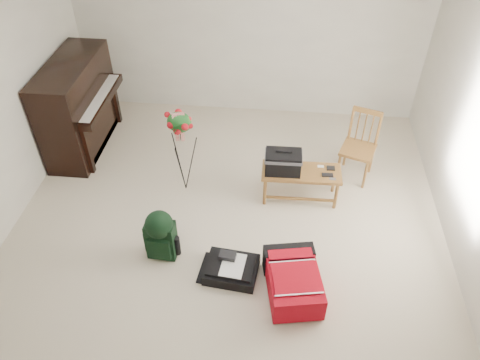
# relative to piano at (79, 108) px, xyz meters

# --- Properties ---
(floor) EXTENTS (5.00, 5.50, 0.01)m
(floor) POSITION_rel_piano_xyz_m (2.19, -1.60, -0.60)
(floor) COLOR beige
(floor) RESTS_ON ground
(ceiling) EXTENTS (5.00, 5.50, 0.01)m
(ceiling) POSITION_rel_piano_xyz_m (2.19, -1.60, 1.90)
(ceiling) COLOR white
(ceiling) RESTS_ON wall_back
(wall_back) EXTENTS (5.00, 0.04, 2.50)m
(wall_back) POSITION_rel_piano_xyz_m (2.19, 1.15, 0.65)
(wall_back) COLOR silver
(wall_back) RESTS_ON floor
(piano) EXTENTS (0.71, 1.50, 1.25)m
(piano) POSITION_rel_piano_xyz_m (0.00, 0.00, 0.00)
(piano) COLOR black
(piano) RESTS_ON floor
(bench) EXTENTS (0.95, 0.40, 0.73)m
(bench) POSITION_rel_piano_xyz_m (2.86, -0.83, -0.08)
(bench) COLOR olive
(bench) RESTS_ON floor
(dining_chair) EXTENTS (0.51, 0.51, 0.93)m
(dining_chair) POSITION_rel_piano_xyz_m (3.72, -0.30, -0.15)
(dining_chair) COLOR olive
(dining_chair) RESTS_ON floor
(red_suitcase) EXTENTS (0.64, 0.84, 0.32)m
(red_suitcase) POSITION_rel_piano_xyz_m (2.96, -2.19, -0.43)
(red_suitcase) COLOR #B20715
(red_suitcase) RESTS_ON floor
(black_duffel) EXTENTS (0.58, 0.49, 0.23)m
(black_duffel) POSITION_rel_piano_xyz_m (2.31, -2.08, -0.52)
(black_duffel) COLOR black
(black_duffel) RESTS_ON floor
(green_backpack) EXTENTS (0.32, 0.30, 0.62)m
(green_backpack) POSITION_rel_piano_xyz_m (1.53, -1.90, -0.26)
(green_backpack) COLOR black
(green_backpack) RESTS_ON floor
(flower_stand) EXTENTS (0.47, 0.47, 1.17)m
(flower_stand) POSITION_rel_piano_xyz_m (1.57, -0.80, -0.03)
(flower_stand) COLOR black
(flower_stand) RESTS_ON floor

